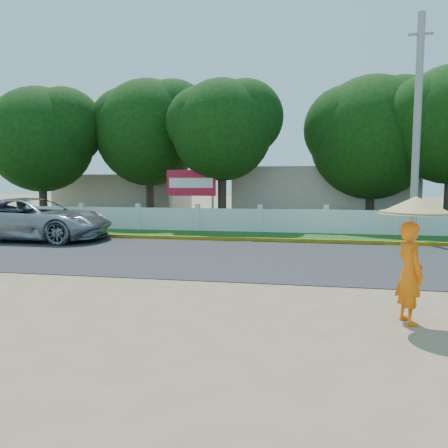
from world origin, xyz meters
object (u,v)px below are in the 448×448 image
Objects in this scene: vehicle at (34,219)px; monk_with_parasol at (413,241)px; billboard at (191,186)px; utility_pole at (417,130)px.

monk_with_parasol is (12.58, -8.19, 0.55)m from vehicle.
billboard is (-7.43, 13.63, 0.73)m from monk_with_parasol.
monk_with_parasol is at bearing -124.50° from vehicle.
vehicle is at bearing 146.94° from monk_with_parasol.
utility_pole is at bearing -82.90° from vehicle.
vehicle is at bearing -171.46° from utility_pole.
billboard reaches higher than monk_with_parasol.
monk_with_parasol is at bearing -102.94° from utility_pole.
utility_pole is 15.54m from vehicle.
utility_pole is 10.57m from billboard.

